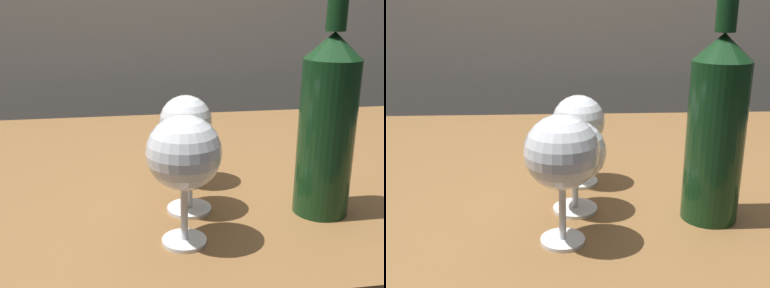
# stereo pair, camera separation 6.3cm
# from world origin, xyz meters

# --- Properties ---
(dining_table) EXTENTS (1.40, 0.78, 0.77)m
(dining_table) POSITION_xyz_m (0.00, 0.00, 0.67)
(dining_table) COLOR brown
(dining_table) RESTS_ON ground_plane
(wine_glass_rose) EXTENTS (0.09, 0.09, 0.16)m
(wine_glass_rose) POSITION_xyz_m (-0.02, -0.27, 0.88)
(wine_glass_rose) COLOR white
(wine_glass_rose) RESTS_ON dining_table
(wine_glass_cabernet) EXTENTS (0.09, 0.09, 0.13)m
(wine_glass_cabernet) POSITION_xyz_m (0.00, -0.18, 0.85)
(wine_glass_cabernet) COLOR white
(wine_glass_cabernet) RESTS_ON dining_table
(wine_glass_pinot) EXTENTS (0.08, 0.08, 0.15)m
(wine_glass_pinot) POSITION_xyz_m (0.01, -0.08, 0.87)
(wine_glass_pinot) COLOR white
(wine_glass_pinot) RESTS_ON dining_table
(wine_bottle) EXTENTS (0.08, 0.08, 0.33)m
(wine_bottle) POSITION_xyz_m (0.18, -0.21, 0.90)
(wine_bottle) COLOR #143819
(wine_bottle) RESTS_ON dining_table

